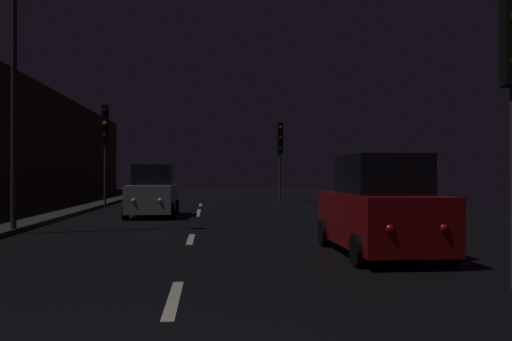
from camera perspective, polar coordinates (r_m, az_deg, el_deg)
ground at (r=28.64m, az=-6.03°, el=-3.80°), size 26.60×84.00×0.02m
sidewalk_left at (r=29.62m, az=-19.93°, el=-3.50°), size 4.40×84.00×0.15m
lane_centerline at (r=19.25m, az=-6.50°, el=-5.39°), size 0.16×24.01×0.01m
traffic_light_far_left at (r=27.87m, az=-16.01°, el=3.98°), size 0.32×0.47×5.21m
traffic_light_far_right at (r=32.41m, az=2.61°, el=2.84°), size 0.37×0.48×4.86m
streetlamp_overhead at (r=16.48m, az=-23.26°, el=11.62°), size 1.70×0.44×7.78m
car_approaching_headlights at (r=21.38m, az=-11.11°, el=-2.39°), size 1.89×4.08×2.06m
car_parked_right_near at (r=11.24m, az=13.26°, el=-4.10°), size 1.90×4.11×2.07m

